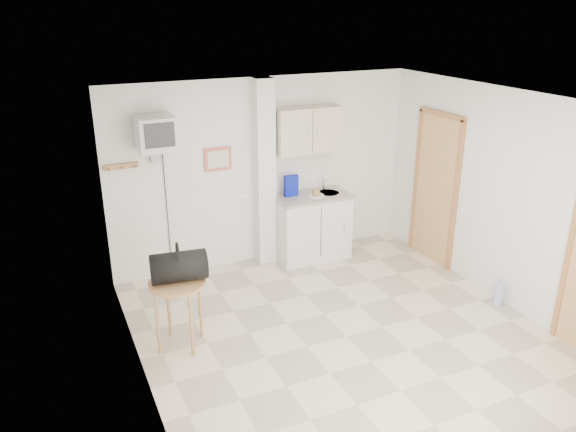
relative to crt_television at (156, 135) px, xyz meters
name	(u,v)px	position (x,y,z in m)	size (l,w,h in m)	color
ground	(346,336)	(1.45, -2.02, -1.94)	(4.50, 4.50, 0.00)	beige
room_envelope	(368,196)	(1.69, -1.93, -0.40)	(4.24, 4.54, 2.55)	white
kitchenette	(311,202)	(2.02, -0.02, -1.13)	(1.03, 0.58, 2.10)	silver
crt_television	(156,135)	(0.00, 0.00, 0.00)	(0.44, 0.45, 2.15)	slate
round_table	(178,292)	(-0.20, -1.43, -1.31)	(0.57, 0.57, 0.74)	#A66B41
duffel_bag	(179,266)	(-0.17, -1.41, -1.04)	(0.59, 0.38, 0.41)	black
water_bottle	(499,294)	(3.43, -2.19, -1.79)	(0.10, 0.10, 0.31)	#95AED1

